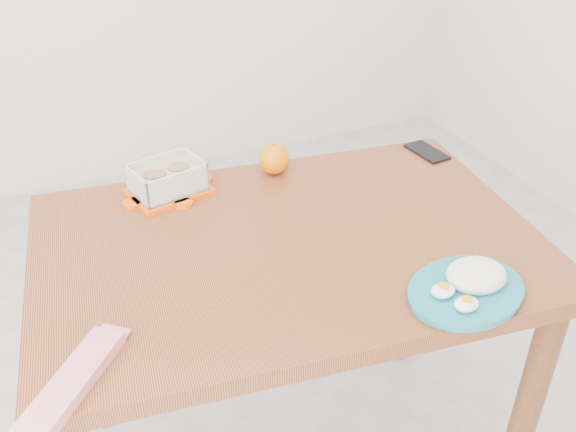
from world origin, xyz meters
name	(u,v)px	position (x,y,z in m)	size (l,w,h in m)	color
dining_table	(288,282)	(0.07, -0.09, 0.64)	(1.14, 0.83, 0.75)	brown
food_container	(168,179)	(-0.11, 0.21, 0.79)	(0.21, 0.18, 0.08)	#FF5007
orange_fruit	(274,159)	(0.16, 0.20, 0.79)	(0.08, 0.08, 0.08)	orange
rice_plate	(470,284)	(0.32, -0.39, 0.77)	(0.29, 0.29, 0.07)	#197289
candy_bar	(73,382)	(-0.40, -0.33, 0.76)	(0.23, 0.06, 0.02)	red
smartphone	(427,152)	(0.58, 0.14, 0.75)	(0.06, 0.12, 0.01)	black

